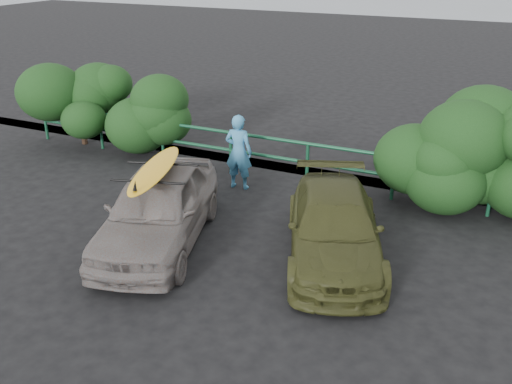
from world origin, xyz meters
TOP-DOWN VIEW (x-y plane):
  - ground at (0.00, 0.00)m, footprint 80.00×80.00m
  - guardrail at (0.00, 5.00)m, footprint 14.00×0.08m
  - shrub_left at (-4.80, 5.40)m, footprint 3.20×2.40m
  - shrub_right at (5.00, 5.50)m, footprint 3.20×2.40m
  - sedan at (-0.50, 1.15)m, footprint 2.77×4.40m
  - olive_vehicle at (2.62, 2.04)m, footprint 2.95×4.30m
  - man at (-0.35, 4.16)m, footprint 0.67×0.47m
  - roof_rack at (-0.50, 1.15)m, footprint 1.57×1.30m
  - surfboard at (-0.50, 1.15)m, footprint 1.24×2.57m

SIDE VIEW (x-z plane):
  - ground at x=0.00m, z-range 0.00..0.00m
  - guardrail at x=0.00m, z-range 0.00..1.04m
  - olive_vehicle at x=2.62m, z-range 0.00..1.16m
  - sedan at x=-0.50m, z-range 0.00..1.39m
  - man at x=-0.35m, z-range 0.00..1.74m
  - shrub_left at x=-4.80m, z-range 0.00..2.05m
  - shrub_right at x=5.00m, z-range 0.00..2.18m
  - roof_rack at x=-0.50m, z-range 1.39..1.44m
  - surfboard at x=-0.50m, z-range 1.44..1.51m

